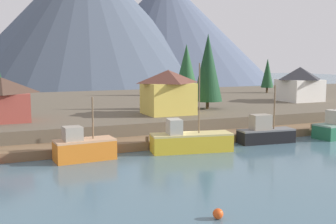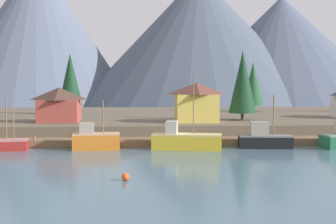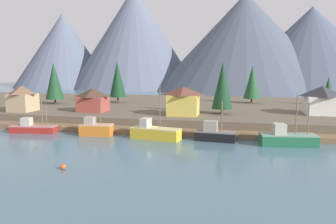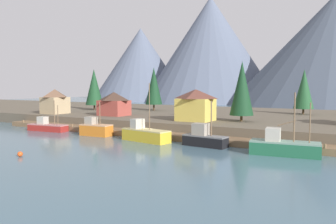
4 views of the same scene
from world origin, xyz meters
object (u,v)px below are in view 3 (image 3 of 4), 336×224
Objects in this scene: house_tan at (23,98)px; fishing_boat_yellow at (155,132)px; fishing_boat_red at (33,128)px; fishing_boat_black at (214,134)px; conifer_mid_right at (222,85)px; conifer_near_left at (54,81)px; house_white at (322,100)px; conifer_back_left at (117,79)px; conifer_mid_left at (328,89)px; fishing_boat_orange at (96,129)px; conifer_near_right at (252,82)px; house_yellow at (183,101)px; house_red at (93,100)px; channel_buoy at (63,167)px; fishing_boat_green at (287,138)px.

fishing_boat_yellow is at bearing -17.96° from house_tan.
fishing_boat_black reaches higher than fishing_boat_red.
conifer_near_left is at bearing 167.85° from conifer_mid_right.
conifer_back_left reaches higher than house_white.
fishing_boat_red is 1.16× the size of conifer_mid_left.
fishing_boat_orange is 0.55× the size of conifer_mid_right.
fishing_boat_black is 0.65× the size of conifer_near_right.
conifer_mid_right is (48.71, -10.49, -0.26)m from conifer_near_left.
house_yellow is at bearing 36.45° from fishing_boat_orange.
fishing_boat_black is 55.53m from conifer_near_left.
conifer_near_right is at bearing 35.66° from fishing_boat_red.
fishing_boat_red is 13.54m from fishing_boat_orange.
conifer_near_right is at bearing 48.32° from fishing_boat_orange.
fishing_boat_orange is 16.35m from house_red.
conifer_mid_left is (20.62, -1.10, -1.66)m from conifer_near_right.
conifer_near_right is 0.94× the size of conifer_mid_right.
house_red is 46.82m from conifer_near_right.
conifer_back_left is at bearing 74.57° from fishing_boat_red.
conifer_near_right reaches higher than house_yellow.
fishing_boat_black is at bearing -6.20° from fishing_boat_red.
fishing_boat_red is at bearing -137.66° from conifer_near_right.
house_tan is 16.25m from conifer_near_left.
house_red reaches higher than fishing_boat_red.
channel_buoy is (30.05, -46.34, -8.95)m from conifer_near_left.
conifer_back_left is (17.02, 6.56, 0.30)m from conifer_near_left.
conifer_near_left reaches higher than channel_buoy.
house_yellow is 45.55m from conifer_mid_left.
conifer_back_left reaches higher than fishing_boat_black.
fishing_boat_black is at bearing 13.74° from fishing_boat_yellow.
house_tan is at bearing 126.46° from fishing_boat_red.
conifer_near_right is at bearing 59.65° from house_yellow.
conifer_back_left reaches higher than house_red.
house_tan reaches higher than channel_buoy.
conifer_back_left reaches higher than conifer_mid_right.
fishing_boat_yellow is 38.07m from house_tan.
fishing_boat_red is at bearing -160.54° from house_white.
fishing_boat_green is 0.84× the size of conifer_near_right.
fishing_boat_yellow is 0.82× the size of conifer_near_left.
conifer_mid_right is at bearing 6.38° from house_tan.
conifer_back_left is at bearing 138.65° from house_yellow.
conifer_mid_right reaches higher than fishing_boat_red.
conifer_mid_right reaches higher than conifer_near_right.
conifer_near_right is (-14.07, 20.02, 2.99)m from house_white.
conifer_near_left reaches higher than conifer_mid_right.
conifer_back_left is (-39.62, -7.23, 0.82)m from conifer_near_right.
fishing_boat_orange is at bearing -127.59° from conifer_near_right.
fishing_boat_orange is at bearing -24.61° from house_tan.
conifer_near_left reaches higher than house_yellow.
fishing_boat_green is at bearing -19.36° from house_red.
house_yellow is at bearing -3.32° from house_red.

